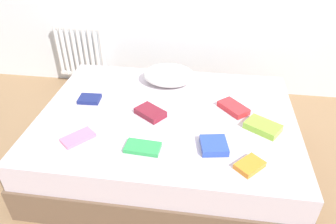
{
  "coord_description": "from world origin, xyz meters",
  "views": [
    {
      "loc": [
        0.29,
        -1.98,
        1.89
      ],
      "look_at": [
        0.0,
        0.05,
        0.48
      ],
      "focal_mm": 33.55,
      "sensor_mm": 36.0,
      "label": 1
    }
  ],
  "objects_px": {
    "textbook_blue": "(214,145)",
    "bed": "(167,139)",
    "textbook_maroon": "(150,113)",
    "textbook_green": "(143,147)",
    "textbook_lime": "(263,127)",
    "textbook_red": "(233,108)",
    "pillow": "(169,75)",
    "radiator": "(80,52)",
    "textbook_orange": "(250,165)",
    "textbook_pink": "(78,138)",
    "textbook_navy": "(90,99)"
  },
  "relations": [
    {
      "from": "bed",
      "to": "pillow",
      "type": "height_order",
      "value": "pillow"
    },
    {
      "from": "pillow",
      "to": "textbook_green",
      "type": "xyz_separation_m",
      "value": [
        -0.05,
        -0.92,
        -0.07
      ]
    },
    {
      "from": "textbook_orange",
      "to": "textbook_lime",
      "type": "bearing_deg",
      "value": 26.68
    },
    {
      "from": "textbook_navy",
      "to": "textbook_red",
      "type": "relative_size",
      "value": 0.71
    },
    {
      "from": "textbook_orange",
      "to": "textbook_lime",
      "type": "distance_m",
      "value": 0.42
    },
    {
      "from": "bed",
      "to": "textbook_pink",
      "type": "xyz_separation_m",
      "value": [
        -0.57,
        -0.39,
        0.26
      ]
    },
    {
      "from": "radiator",
      "to": "textbook_blue",
      "type": "height_order",
      "value": "radiator"
    },
    {
      "from": "radiator",
      "to": "textbook_pink",
      "type": "bearing_deg",
      "value": -69.04
    },
    {
      "from": "textbook_navy",
      "to": "bed",
      "type": "bearing_deg",
      "value": -11.3
    },
    {
      "from": "bed",
      "to": "textbook_lime",
      "type": "relative_size",
      "value": 8.4
    },
    {
      "from": "textbook_maroon",
      "to": "textbook_lime",
      "type": "distance_m",
      "value": 0.84
    },
    {
      "from": "textbook_red",
      "to": "textbook_orange",
      "type": "height_order",
      "value": "textbook_red"
    },
    {
      "from": "textbook_navy",
      "to": "textbook_pink",
      "type": "distance_m",
      "value": 0.5
    },
    {
      "from": "pillow",
      "to": "textbook_green",
      "type": "relative_size",
      "value": 1.94
    },
    {
      "from": "textbook_maroon",
      "to": "textbook_green",
      "type": "bearing_deg",
      "value": -50.76
    },
    {
      "from": "bed",
      "to": "textbook_orange",
      "type": "xyz_separation_m",
      "value": [
        0.59,
        -0.51,
        0.27
      ]
    },
    {
      "from": "textbook_blue",
      "to": "textbook_maroon",
      "type": "bearing_deg",
      "value": 136.79
    },
    {
      "from": "textbook_navy",
      "to": "textbook_pink",
      "type": "bearing_deg",
      "value": -82.51
    },
    {
      "from": "textbook_lime",
      "to": "textbook_pink",
      "type": "bearing_deg",
      "value": -134.61
    },
    {
      "from": "textbook_pink",
      "to": "textbook_maroon",
      "type": "bearing_deg",
      "value": -10.79
    },
    {
      "from": "pillow",
      "to": "textbook_blue",
      "type": "xyz_separation_m",
      "value": [
        0.42,
        -0.84,
        -0.06
      ]
    },
    {
      "from": "textbook_green",
      "to": "textbook_orange",
      "type": "bearing_deg",
      "value": -2.63
    },
    {
      "from": "textbook_navy",
      "to": "textbook_blue",
      "type": "relative_size",
      "value": 0.93
    },
    {
      "from": "pillow",
      "to": "textbook_lime",
      "type": "xyz_separation_m",
      "value": [
        0.76,
        -0.58,
        -0.05
      ]
    },
    {
      "from": "pillow",
      "to": "textbook_red",
      "type": "height_order",
      "value": "pillow"
    },
    {
      "from": "pillow",
      "to": "textbook_pink",
      "type": "relative_size",
      "value": 2.05
    },
    {
      "from": "textbook_red",
      "to": "textbook_orange",
      "type": "bearing_deg",
      "value": -34.24
    },
    {
      "from": "radiator",
      "to": "textbook_red",
      "type": "bearing_deg",
      "value": -32.67
    },
    {
      "from": "textbook_maroon",
      "to": "textbook_navy",
      "type": "xyz_separation_m",
      "value": [
        -0.53,
        0.13,
        -0.01
      ]
    },
    {
      "from": "textbook_red",
      "to": "textbook_blue",
      "type": "bearing_deg",
      "value": -58.23
    },
    {
      "from": "textbook_green",
      "to": "textbook_lime",
      "type": "distance_m",
      "value": 0.88
    },
    {
      "from": "textbook_red",
      "to": "textbook_orange",
      "type": "xyz_separation_m",
      "value": [
        0.08,
        -0.63,
        -0.0
      ]
    },
    {
      "from": "bed",
      "to": "textbook_green",
      "type": "relative_size",
      "value": 8.53
    },
    {
      "from": "textbook_pink",
      "to": "textbook_orange",
      "type": "distance_m",
      "value": 1.16
    },
    {
      "from": "bed",
      "to": "textbook_orange",
      "type": "relative_size",
      "value": 11.38
    },
    {
      "from": "textbook_maroon",
      "to": "textbook_red",
      "type": "xyz_separation_m",
      "value": [
        0.63,
        0.16,
        -0.0
      ]
    },
    {
      "from": "bed",
      "to": "textbook_orange",
      "type": "height_order",
      "value": "textbook_orange"
    },
    {
      "from": "textbook_maroon",
      "to": "textbook_red",
      "type": "height_order",
      "value": "textbook_maroon"
    },
    {
      "from": "pillow",
      "to": "textbook_green",
      "type": "distance_m",
      "value": 0.92
    },
    {
      "from": "radiator",
      "to": "textbook_green",
      "type": "height_order",
      "value": "radiator"
    },
    {
      "from": "textbook_red",
      "to": "radiator",
      "type": "bearing_deg",
      "value": -164.28
    },
    {
      "from": "textbook_red",
      "to": "pillow",
      "type": "bearing_deg",
      "value": -164.4
    },
    {
      "from": "radiator",
      "to": "textbook_pink",
      "type": "height_order",
      "value": "radiator"
    },
    {
      "from": "pillow",
      "to": "textbook_navy",
      "type": "relative_size",
      "value": 2.65
    },
    {
      "from": "pillow",
      "to": "textbook_red",
      "type": "relative_size",
      "value": 1.88
    },
    {
      "from": "pillow",
      "to": "textbook_blue",
      "type": "bearing_deg",
      "value": -63.41
    },
    {
      "from": "bed",
      "to": "radiator",
      "type": "distance_m",
      "value": 1.69
    },
    {
      "from": "bed",
      "to": "textbook_blue",
      "type": "relative_size",
      "value": 10.86
    },
    {
      "from": "pillow",
      "to": "textbook_blue",
      "type": "height_order",
      "value": "pillow"
    },
    {
      "from": "textbook_blue",
      "to": "bed",
      "type": "bearing_deg",
      "value": 125.48
    }
  ]
}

